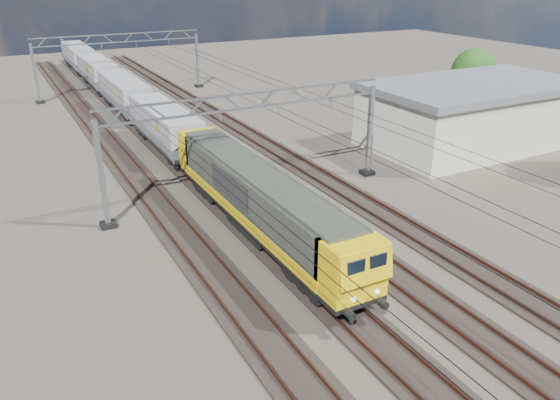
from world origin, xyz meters
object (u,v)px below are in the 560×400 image
hopper_wagon_third (97,71)px  tree_far (477,73)px  catenary_gantry_mid (251,142)px  industrial_shed (473,113)px  catenary_gantry_far (121,62)px  hopper_wagon_fourth (78,56)px  locomotive (258,198)px  hopper_wagon_lead (165,125)px  hopper_wagon_mid (124,92)px

hopper_wagon_third → tree_far: tree_far is taller
catenary_gantry_mid → industrial_shed: size_ratio=1.07×
hopper_wagon_third → industrial_shed: size_ratio=0.70×
catenary_gantry_far → hopper_wagon_fourth: bearing=96.0°
catenary_gantry_far → locomotive: catenary_gantry_far is taller
locomotive → hopper_wagon_third: size_ratio=1.62×
catenary_gantry_mid → locomotive: catenary_gantry_mid is taller
locomotive → tree_far: 35.66m
catenary_gantry_far → hopper_wagon_fourth: (-2.00, 19.13, -1.67)m
catenary_gantry_mid → industrial_shed: (22.00, 2.00, -1.18)m
hopper_wagon_fourth → industrial_shed: 58.30m
catenary_gantry_mid → locomotive: bearing=-111.2°
catenary_gantry_mid → hopper_wagon_third: catenary_gantry_mid is taller
tree_far → hopper_wagon_fourth: bearing=125.5°
industrial_shed → tree_far: bearing=43.1°
catenary_gantry_mid → hopper_wagon_fourth: catenary_gantry_mid is taller
hopper_wagon_fourth → tree_far: 55.72m
hopper_wagon_fourth → industrial_shed: industrial_shed is taller
catenary_gantry_far → locomotive: (-2.00, -41.16, -1.58)m
hopper_wagon_lead → industrial_shed: industrial_shed is taller
industrial_shed → hopper_wagon_lead: bearing=156.3°
hopper_wagon_lead → hopper_wagon_fourth: size_ratio=1.00×
catenary_gantry_mid → hopper_wagon_lead: (-2.00, 12.53, -1.67)m
hopper_wagon_mid → hopper_wagon_fourth: same height
hopper_wagon_lead → hopper_wagon_fourth: bearing=90.0°
locomotive → industrial_shed: industrial_shed is taller
industrial_shed → tree_far: size_ratio=2.79×
tree_far → hopper_wagon_lead: bearing=175.1°
hopper_wagon_third → industrial_shed: industrial_shed is taller
hopper_wagon_lead → catenary_gantry_far: bearing=85.1°
catenary_gantry_far → hopper_wagon_fourth: 19.31m
hopper_wagon_third → industrial_shed: bearing=-58.3°
tree_far → catenary_gantry_mid: bearing=-162.1°
catenary_gantry_mid → hopper_wagon_mid: (-2.00, 26.73, -1.67)m
catenary_gantry_mid → hopper_wagon_lead: 12.80m
catenary_gantry_far → hopper_wagon_mid: catenary_gantry_far is taller
industrial_shed → catenary_gantry_far: bearing=122.9°
locomotive → hopper_wagon_fourth: (-0.00, 60.30, -0.09)m
hopper_wagon_lead → hopper_wagon_third: size_ratio=1.00×
locomotive → hopper_wagon_lead: 17.70m
locomotive → catenary_gantry_mid: bearing=68.8°
hopper_wagon_lead → hopper_wagon_mid: same height
hopper_wagon_third → hopper_wagon_fourth: 14.20m
locomotive → catenary_gantry_far: bearing=87.2°
catenary_gantry_far → hopper_wagon_fourth: size_ratio=1.53×
hopper_wagon_fourth → hopper_wagon_third: bearing=-90.0°
tree_far → hopper_wagon_mid: bearing=152.3°
hopper_wagon_mid → hopper_wagon_third: same height
catenary_gantry_far → tree_far: bearing=-40.8°
locomotive → hopper_wagon_lead: bearing=90.0°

